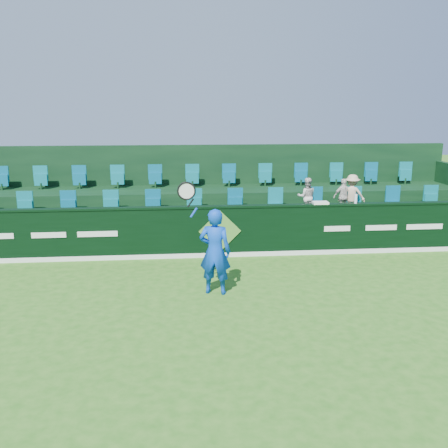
{
  "coord_description": "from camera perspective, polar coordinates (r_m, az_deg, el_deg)",
  "views": [
    {
      "loc": [
        -1.03,
        -8.52,
        3.85
      ],
      "look_at": [
        0.01,
        2.8,
        1.15
      ],
      "focal_mm": 40.0,
      "sensor_mm": 36.0,
      "label": 1
    }
  ],
  "objects": [
    {
      "name": "towel",
      "position": [
        13.28,
        10.95,
        2.4
      ],
      "size": [
        0.4,
        0.26,
        0.06
      ],
      "primitive_type": "cube",
      "color": "white",
      "rests_on": "sponsor_hoarding"
    },
    {
      "name": "sponsor_hoarding",
      "position": [
        12.96,
        -0.5,
        -0.82
      ],
      "size": [
        16.0,
        0.25,
        1.35
      ],
      "color": "black",
      "rests_on": "ground"
    },
    {
      "name": "spectator_left",
      "position": [
        14.33,
        9.42,
        3.09
      ],
      "size": [
        0.57,
        0.47,
        1.08
      ],
      "primitive_type": "imported",
      "rotation": [
        0.0,
        0.0,
        3.02
      ],
      "color": "beige",
      "rests_on": "stand_tier_front"
    },
    {
      "name": "spectator_right",
      "position": [
        14.71,
        14.39,
        3.26
      ],
      "size": [
        0.84,
        0.65,
        1.15
      ],
      "primitive_type": "imported",
      "rotation": [
        0.0,
        0.0,
        2.81
      ],
      "color": "#CEB591",
      "rests_on": "stand_tier_front"
    },
    {
      "name": "tennis_player",
      "position": [
        10.34,
        -1.08,
        -3.1
      ],
      "size": [
        1.21,
        0.59,
        2.47
      ],
      "color": "#0B3FBF",
      "rests_on": "ground"
    },
    {
      "name": "ground",
      "position": [
        9.41,
        1.55,
        -10.81
      ],
      "size": [
        60.0,
        60.0,
        0.0
      ],
      "primitive_type": "plane",
      "color": "#276618",
      "rests_on": "ground"
    },
    {
      "name": "seat_row_back",
      "position": [
        16.01,
        -1.5,
        5.28
      ],
      "size": [
        13.5,
        0.5,
        0.6
      ],
      "primitive_type": "cube",
      "color": "#085B79",
      "rests_on": "stand_tier_back"
    },
    {
      "name": "stand_rear",
      "position": [
        16.22,
        -1.52,
        4.01
      ],
      "size": [
        16.0,
        4.1,
        2.6
      ],
      "color": "black",
      "rests_on": "ground"
    },
    {
      "name": "stand_tier_front",
      "position": [
        14.09,
        -0.88,
        -0.81
      ],
      "size": [
        16.0,
        2.0,
        0.8
      ],
      "primitive_type": "cube",
      "color": "black",
      "rests_on": "ground"
    },
    {
      "name": "spectator_middle",
      "position": [
        14.64,
        13.49,
        3.04
      ],
      "size": [
        0.64,
        0.32,
        1.04
      ],
      "primitive_type": "imported",
      "rotation": [
        0.0,
        0.0,
        3.26
      ],
      "color": "beige",
      "rests_on": "stand_tier_front"
    },
    {
      "name": "seat_row_front",
      "position": [
        14.33,
        -1.01,
        2.29
      ],
      "size": [
        13.5,
        0.5,
        0.6
      ],
      "primitive_type": "cube",
      "color": "#085B79",
      "rests_on": "stand_tier_front"
    },
    {
      "name": "drinks_bottle",
      "position": [
        13.56,
        14.83,
        2.82
      ],
      "size": [
        0.08,
        0.08,
        0.25
      ],
      "primitive_type": "cylinder",
      "color": "white",
      "rests_on": "sponsor_hoarding"
    },
    {
      "name": "stand_tier_back",
      "position": [
        15.88,
        -1.41,
        1.74
      ],
      "size": [
        16.0,
        1.8,
        1.3
      ],
      "primitive_type": "cube",
      "color": "black",
      "rests_on": "ground"
    }
  ]
}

